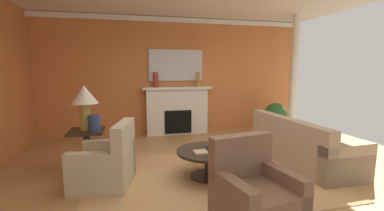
{
  "coord_description": "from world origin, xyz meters",
  "views": [
    {
      "loc": [
        -1.13,
        -3.96,
        1.72
      ],
      "look_at": [
        0.05,
        1.0,
        1.0
      ],
      "focal_mm": 24.41,
      "sensor_mm": 36.0,
      "label": 1
    }
  ],
  "objects_px": {
    "armchair_facing_fireplace": "(254,196)",
    "table_lamp": "(85,99)",
    "armchair_near_window": "(106,165)",
    "side_table": "(87,147)",
    "potted_plant": "(275,116)",
    "fireplace": "(177,112)",
    "coffee_table": "(208,157)",
    "vase_on_side_table": "(94,123)",
    "sofa": "(301,147)",
    "vase_mantel_left": "(156,80)",
    "vase_mantel_right": "(198,79)",
    "mantel_mirror": "(176,65)"
  },
  "relations": [
    {
      "from": "armchair_near_window",
      "to": "table_lamp",
      "type": "bearing_deg",
      "value": 117.31
    },
    {
      "from": "armchair_facing_fireplace",
      "to": "coffee_table",
      "type": "xyz_separation_m",
      "value": [
        -0.14,
        1.29,
        0.03
      ]
    },
    {
      "from": "fireplace",
      "to": "vase_on_side_table",
      "type": "bearing_deg",
      "value": -128.78
    },
    {
      "from": "sofa",
      "to": "armchair_near_window",
      "type": "relative_size",
      "value": 2.24
    },
    {
      "from": "vase_on_side_table",
      "to": "potted_plant",
      "type": "xyz_separation_m",
      "value": [
        4.27,
        1.57,
        -0.34
      ]
    },
    {
      "from": "vase_on_side_table",
      "to": "armchair_facing_fireplace",
      "type": "bearing_deg",
      "value": -45.72
    },
    {
      "from": "fireplace",
      "to": "side_table",
      "type": "xyz_separation_m",
      "value": [
        -1.93,
        -2.09,
        -0.19
      ]
    },
    {
      "from": "mantel_mirror",
      "to": "table_lamp",
      "type": "xyz_separation_m",
      "value": [
        -1.93,
        -2.21,
        -0.58
      ]
    },
    {
      "from": "fireplace",
      "to": "sofa",
      "type": "relative_size",
      "value": 0.84
    },
    {
      "from": "sofa",
      "to": "potted_plant",
      "type": "relative_size",
      "value": 2.57
    },
    {
      "from": "mantel_mirror",
      "to": "vase_mantel_left",
      "type": "bearing_deg",
      "value": -162.82
    },
    {
      "from": "mantel_mirror",
      "to": "potted_plant",
      "type": "xyz_separation_m",
      "value": [
        2.49,
        -0.76,
        -1.32
      ]
    },
    {
      "from": "sofa",
      "to": "vase_mantel_left",
      "type": "bearing_deg",
      "value": 132.51
    },
    {
      "from": "coffee_table",
      "to": "vase_on_side_table",
      "type": "xyz_separation_m",
      "value": [
        -1.76,
        0.65,
        0.5
      ]
    },
    {
      "from": "coffee_table",
      "to": "vase_mantel_right",
      "type": "bearing_deg",
      "value": 78.52
    },
    {
      "from": "armchair_facing_fireplace",
      "to": "table_lamp",
      "type": "height_order",
      "value": "table_lamp"
    },
    {
      "from": "vase_mantel_left",
      "to": "vase_mantel_right",
      "type": "height_order",
      "value": "vase_mantel_left"
    },
    {
      "from": "coffee_table",
      "to": "vase_mantel_left",
      "type": "distance_m",
      "value": 3.08
    },
    {
      "from": "armchair_facing_fireplace",
      "to": "potted_plant",
      "type": "relative_size",
      "value": 1.14
    },
    {
      "from": "armchair_facing_fireplace",
      "to": "table_lamp",
      "type": "xyz_separation_m",
      "value": [
        -2.05,
        2.07,
        0.92
      ]
    },
    {
      "from": "coffee_table",
      "to": "fireplace",
      "type": "bearing_deg",
      "value": 89.55
    },
    {
      "from": "side_table",
      "to": "vase_on_side_table",
      "type": "bearing_deg",
      "value": -38.66
    },
    {
      "from": "vase_mantel_right",
      "to": "potted_plant",
      "type": "relative_size",
      "value": 0.45
    },
    {
      "from": "armchair_near_window",
      "to": "side_table",
      "type": "relative_size",
      "value": 1.37
    },
    {
      "from": "mantel_mirror",
      "to": "vase_on_side_table",
      "type": "xyz_separation_m",
      "value": [
        -1.78,
        -2.33,
        -0.97
      ]
    },
    {
      "from": "side_table",
      "to": "vase_mantel_left",
      "type": "height_order",
      "value": "vase_mantel_left"
    },
    {
      "from": "sofa",
      "to": "coffee_table",
      "type": "xyz_separation_m",
      "value": [
        -1.85,
        -0.23,
        0.04
      ]
    },
    {
      "from": "fireplace",
      "to": "sofa",
      "type": "xyz_separation_m",
      "value": [
        1.82,
        -2.64,
        -0.3
      ]
    },
    {
      "from": "mantel_mirror",
      "to": "armchair_near_window",
      "type": "xyz_separation_m",
      "value": [
        -1.58,
        -2.9,
        -1.5
      ]
    },
    {
      "from": "vase_mantel_left",
      "to": "potted_plant",
      "type": "bearing_deg",
      "value": -10.99
    },
    {
      "from": "sofa",
      "to": "side_table",
      "type": "distance_m",
      "value": 3.79
    },
    {
      "from": "fireplace",
      "to": "table_lamp",
      "type": "relative_size",
      "value": 2.4
    },
    {
      "from": "vase_mantel_right",
      "to": "fireplace",
      "type": "bearing_deg",
      "value": 174.84
    },
    {
      "from": "mantel_mirror",
      "to": "side_table",
      "type": "height_order",
      "value": "mantel_mirror"
    },
    {
      "from": "armchair_facing_fireplace",
      "to": "table_lamp",
      "type": "distance_m",
      "value": 3.05
    },
    {
      "from": "armchair_facing_fireplace",
      "to": "table_lamp",
      "type": "relative_size",
      "value": 1.27
    },
    {
      "from": "vase_mantel_left",
      "to": "vase_mantel_right",
      "type": "relative_size",
      "value": 1.01
    },
    {
      "from": "sofa",
      "to": "vase_on_side_table",
      "type": "height_order",
      "value": "vase_on_side_table"
    },
    {
      "from": "mantel_mirror",
      "to": "vase_on_side_table",
      "type": "bearing_deg",
      "value": -127.31
    },
    {
      "from": "coffee_table",
      "to": "vase_mantel_right",
      "type": "xyz_separation_m",
      "value": [
        0.57,
        2.82,
        1.11
      ]
    },
    {
      "from": "fireplace",
      "to": "side_table",
      "type": "bearing_deg",
      "value": -132.65
    },
    {
      "from": "mantel_mirror",
      "to": "potted_plant",
      "type": "height_order",
      "value": "mantel_mirror"
    },
    {
      "from": "vase_mantel_right",
      "to": "potted_plant",
      "type": "bearing_deg",
      "value": -16.93
    },
    {
      "from": "sofa",
      "to": "vase_mantel_right",
      "type": "distance_m",
      "value": 3.1
    },
    {
      "from": "mantel_mirror",
      "to": "armchair_facing_fireplace",
      "type": "bearing_deg",
      "value": -88.37
    },
    {
      "from": "sofa",
      "to": "potted_plant",
      "type": "distance_m",
      "value": 2.12
    },
    {
      "from": "mantel_mirror",
      "to": "vase_on_side_table",
      "type": "relative_size",
      "value": 5.2
    },
    {
      "from": "sofa",
      "to": "vase_on_side_table",
      "type": "relative_size",
      "value": 7.87
    },
    {
      "from": "table_lamp",
      "to": "potted_plant",
      "type": "xyz_separation_m",
      "value": [
        4.42,
        1.45,
        -0.73
      ]
    },
    {
      "from": "sofa",
      "to": "vase_mantel_right",
      "type": "relative_size",
      "value": 5.7
    }
  ]
}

